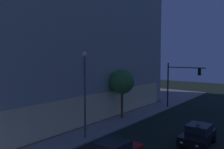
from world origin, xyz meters
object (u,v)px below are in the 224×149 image
object	(u,v)px
traffic_light_far_corner	(179,78)
car_black	(198,135)
street_lamp_sidewalk	(85,84)
sidewalk_tree	(122,82)
modern_building	(21,36)

from	to	relation	value
traffic_light_far_corner	car_black	size ratio (longest dim) A/B	1.50
traffic_light_far_corner	car_black	distance (m)	13.30
traffic_light_far_corner	car_black	xyz separation A→B (m)	(-11.30, -6.11, -3.47)
street_lamp_sidewalk	traffic_light_far_corner	bearing A→B (deg)	-6.90
street_lamp_sidewalk	car_black	distance (m)	10.23
sidewalk_tree	traffic_light_far_corner	bearing A→B (deg)	-20.11
modern_building	street_lamp_sidewalk	size ratio (longest dim) A/B	4.37
traffic_light_far_corner	street_lamp_sidewalk	xyz separation A→B (m)	(-16.12, 1.95, 0.59)
street_lamp_sidewalk	sidewalk_tree	size ratio (longest dim) A/B	1.33
modern_building	sidewalk_tree	distance (m)	18.24
street_lamp_sidewalk	modern_building	bearing A→B (deg)	74.69
car_black	traffic_light_far_corner	bearing A→B (deg)	28.40
traffic_light_far_corner	car_black	bearing A→B (deg)	-151.60
modern_building	street_lamp_sidewalk	world-z (taller)	modern_building
traffic_light_far_corner	car_black	world-z (taller)	traffic_light_far_corner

